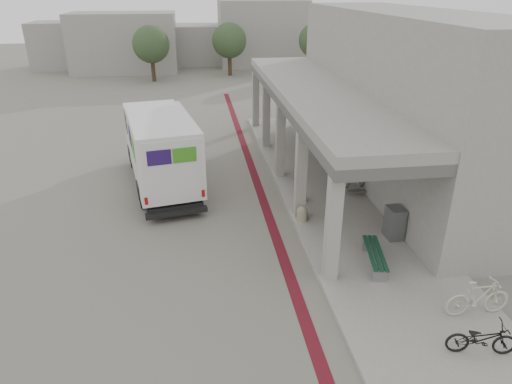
{
  "coord_description": "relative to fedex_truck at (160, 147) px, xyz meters",
  "views": [
    {
      "loc": [
        -1.53,
        -14.24,
        7.95
      ],
      "look_at": [
        0.35,
        -0.46,
        1.6
      ],
      "focal_mm": 32.0,
      "sensor_mm": 36.0,
      "label": 1
    }
  ],
  "objects": [
    {
      "name": "transit_building",
      "position": [
        9.9,
        0.13,
        1.7
      ],
      "size": [
        7.6,
        17.0,
        7.0
      ],
      "color": "gray",
      "rests_on": "ground"
    },
    {
      "name": "bollard_far",
      "position": [
        5.53,
        -2.65,
        -1.28
      ],
      "size": [
        0.4,
        0.4,
        0.6
      ],
      "color": "tan",
      "rests_on": "sidewalk"
    },
    {
      "name": "fedex_truck",
      "position": [
        0.0,
        0.0,
        0.0
      ],
      "size": [
        3.6,
        7.77,
        3.19
      ],
      "rotation": [
        0.0,
        0.0,
        0.19
      ],
      "color": "black",
      "rests_on": "ground"
    },
    {
      "name": "bench",
      "position": [
        6.7,
        -7.45,
        -1.24
      ],
      "size": [
        0.81,
        2.06,
        0.47
      ],
      "rotation": [
        0.0,
        0.0,
        -0.19
      ],
      "color": "gray",
      "rests_on": "sidewalk"
    },
    {
      "name": "utility_cabinet",
      "position": [
        7.96,
        -5.91,
        -1.03
      ],
      "size": [
        0.53,
        0.68,
        1.1
      ],
      "primitive_type": "cube",
      "rotation": [
        0.0,
        0.0,
        0.05
      ],
      "color": "slate",
      "rests_on": "sidewalk"
    },
    {
      "name": "tree_left",
      "position": [
        -1.93,
        23.63,
        1.48
      ],
      "size": [
        3.2,
        3.2,
        4.8
      ],
      "color": "#38281C",
      "rests_on": "ground"
    },
    {
      "name": "tree_mid",
      "position": [
        5.07,
        25.63,
        1.48
      ],
      "size": [
        3.2,
        3.2,
        4.8
      ],
      "color": "#38281C",
      "rests_on": "ground"
    },
    {
      "name": "sidewalk",
      "position": [
        7.07,
        -4.37,
        -1.64
      ],
      "size": [
        4.4,
        28.0,
        0.12
      ],
      "primitive_type": "cube",
      "color": "gray",
      "rests_on": "ground"
    },
    {
      "name": "distant_backdrop",
      "position": [
        0.22,
        31.51,
        1.0
      ],
      "size": [
        28.0,
        10.0,
        6.5
      ],
      "color": "gray",
      "rests_on": "ground"
    },
    {
      "name": "bike_lane_stripe",
      "position": [
        4.07,
        -2.37,
        -1.7
      ],
      "size": [
        0.35,
        40.0,
        0.01
      ],
      "primitive_type": "cube",
      "color": "#58111B",
      "rests_on": "ground"
    },
    {
      "name": "bicycle_black",
      "position": [
        7.78,
        -11.27,
        -1.16
      ],
      "size": [
        1.68,
        0.86,
        0.84
      ],
      "primitive_type": "imported",
      "rotation": [
        0.0,
        0.0,
        1.38
      ],
      "color": "black",
      "rests_on": "sidewalk"
    },
    {
      "name": "ground",
      "position": [
        3.07,
        -4.37,
        -1.7
      ],
      "size": [
        120.0,
        120.0,
        0.0
      ],
      "primitive_type": "plane",
      "color": "slate",
      "rests_on": "ground"
    },
    {
      "name": "bicycle_cream",
      "position": [
        8.47,
        -9.98,
        -1.06
      ],
      "size": [
        1.75,
        0.5,
        1.05
      ],
      "primitive_type": "imported",
      "rotation": [
        0.0,
        0.0,
        1.58
      ],
      "color": "beige",
      "rests_on": "sidewalk"
    },
    {
      "name": "bollard_near",
      "position": [
        5.17,
        -4.32,
        -1.29
      ],
      "size": [
        0.39,
        0.39,
        0.58
      ],
      "color": "gray",
      "rests_on": "sidewalk"
    },
    {
      "name": "tree_right",
      "position": [
        13.07,
        24.63,
        1.48
      ],
      "size": [
        3.2,
        3.2,
        4.8
      ],
      "color": "#38281C",
      "rests_on": "ground"
    }
  ]
}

